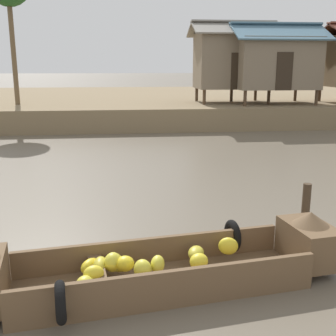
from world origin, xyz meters
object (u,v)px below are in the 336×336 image
at_px(mooring_post, 305,215).
at_px(stilt_house_mid_left, 274,62).
at_px(banana_boat, 158,267).
at_px(stilt_house_left, 233,60).

bearing_deg(mooring_post, stilt_house_mid_left, 72.50).
relative_size(banana_boat, stilt_house_mid_left, 1.13).
distance_m(stilt_house_left, stilt_house_mid_left, 2.12).
xyz_separation_m(banana_boat, stilt_house_left, (5.39, 16.93, 3.00)).
relative_size(stilt_house_mid_left, mooring_post, 4.23).
distance_m(banana_boat, mooring_post, 2.86).
xyz_separation_m(banana_boat, mooring_post, (2.62, 1.13, 0.24)).
bearing_deg(stilt_house_mid_left, banana_boat, -114.49).
relative_size(banana_boat, stilt_house_left, 1.20).
relative_size(banana_boat, mooring_post, 4.78).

